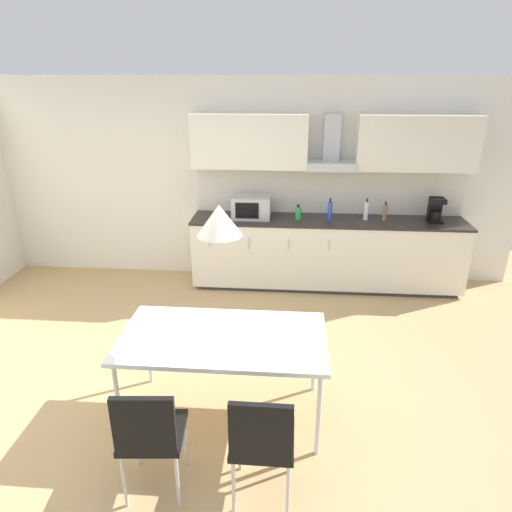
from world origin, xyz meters
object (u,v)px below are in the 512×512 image
at_px(bottle_white, 366,211).
at_px(bottle_blue, 330,211).
at_px(bottle_green, 298,213).
at_px(dining_table, 223,341).
at_px(bottle_brown, 385,213).
at_px(chair_near_left, 149,431).
at_px(coffee_maker, 436,210).
at_px(pendant_lamp, 219,220).
at_px(microwave, 251,207).
at_px(chair_near_right, 262,438).

xyz_separation_m(bottle_white, bottle_blue, (-0.45, -0.05, 0.00)).
relative_size(bottle_green, dining_table, 0.12).
bearing_deg(bottle_blue, bottle_brown, 2.02).
bearing_deg(bottle_green, chair_near_left, -105.59).
height_order(coffee_maker, bottle_brown, coffee_maker).
relative_size(bottle_blue, pendant_lamp, 0.87).
distance_m(coffee_maker, dining_table, 3.46).
bearing_deg(chair_near_left, bottle_blue, 68.39).
bearing_deg(bottle_blue, pendant_lamp, -111.03).
bearing_deg(bottle_white, dining_table, -118.90).
distance_m(microwave, chair_near_left, 3.42).
xyz_separation_m(bottle_brown, pendant_lamp, (-1.65, -2.56, 0.66)).
distance_m(coffee_maker, bottle_white, 0.84).
xyz_separation_m(bottle_blue, chair_near_left, (-1.32, -3.34, -0.50)).
bearing_deg(chair_near_right, pendant_lamp, 113.74).
bearing_deg(bottle_blue, coffee_maker, 2.27).
height_order(coffee_maker, dining_table, coffee_maker).
relative_size(bottle_green, chair_near_right, 0.22).
height_order(dining_table, chair_near_right, chair_near_right).
height_order(bottle_white, dining_table, bottle_white).
xyz_separation_m(microwave, bottle_blue, (0.98, -0.02, -0.02)).
height_order(microwave, bottle_brown, microwave).
relative_size(bottle_white, bottle_blue, 0.99).
height_order(bottle_green, pendant_lamp, pendant_lamp).
xyz_separation_m(bottle_green, chair_near_right, (-0.23, -3.35, -0.46)).
bearing_deg(bottle_white, bottle_blue, -173.31).
distance_m(bottle_white, chair_near_left, 3.87).
bearing_deg(chair_near_left, microwave, 84.18).
bearing_deg(bottle_blue, chair_near_right, -100.48).
bearing_deg(microwave, chair_near_left, -95.82).
xyz_separation_m(coffee_maker, bottle_brown, (-0.61, -0.03, -0.04)).
bearing_deg(bottle_blue, microwave, 178.54).
bearing_deg(dining_table, bottle_blue, 68.97).
bearing_deg(bottle_green, bottle_white, 3.39).
xyz_separation_m(bottle_white, bottle_green, (-0.85, -0.05, -0.04)).
bearing_deg(bottle_blue, chair_near_left, -111.61).
bearing_deg(coffee_maker, microwave, -179.34).
bearing_deg(chair_near_right, chair_near_left, 179.98).
height_order(coffee_maker, chair_near_left, coffee_maker).
relative_size(coffee_maker, bottle_brown, 1.21).
bearing_deg(bottle_white, bottle_green, -176.61).
bearing_deg(chair_near_left, pendant_lamp, 66.60).
relative_size(bottle_green, bottle_blue, 0.69).
relative_size(chair_near_left, pendant_lamp, 2.72).
bearing_deg(bottle_brown, bottle_blue, -177.98).
distance_m(microwave, bottle_brown, 1.66).
distance_m(bottle_blue, chair_near_right, 3.44).
bearing_deg(coffee_maker, pendant_lamp, -131.24).
bearing_deg(chair_near_right, bottle_blue, 79.52).
xyz_separation_m(bottle_white, pendant_lamp, (-1.43, -2.59, 0.64)).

